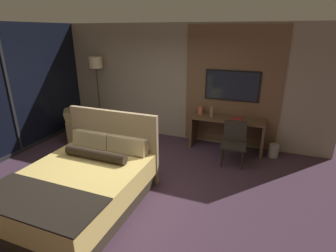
% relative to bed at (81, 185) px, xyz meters
% --- Properties ---
extents(ground_plane, '(16.00, 16.00, 0.00)m').
position_rel_bed_xyz_m(ground_plane, '(0.43, 0.66, -0.35)').
color(ground_plane, '#3D2838').
extents(wall_back_tv_panel, '(7.20, 0.09, 2.80)m').
position_rel_bed_xyz_m(wall_back_tv_panel, '(0.60, 3.26, 1.05)').
color(wall_back_tv_panel, gray).
rests_on(wall_back_tv_panel, ground_plane).
extents(wall_left_window, '(0.06, 6.00, 2.80)m').
position_rel_bed_xyz_m(wall_left_window, '(-2.57, 1.06, 0.98)').
color(wall_left_window, black).
rests_on(wall_left_window, ground_plane).
extents(bed, '(1.78, 2.20, 1.29)m').
position_rel_bed_xyz_m(bed, '(0.00, 0.00, 0.00)').
color(bed, '#33281E').
rests_on(bed, ground_plane).
extents(desk, '(1.65, 0.55, 0.76)m').
position_rel_bed_xyz_m(desk, '(1.78, 2.96, 0.16)').
color(desk, brown).
rests_on(desk, ground_plane).
extents(tv, '(1.21, 0.04, 0.68)m').
position_rel_bed_xyz_m(tv, '(1.78, 3.18, 1.10)').
color(tv, black).
extents(desk_chair, '(0.53, 0.53, 0.88)m').
position_rel_bed_xyz_m(desk_chair, '(2.03, 2.33, 0.17)').
color(desk_chair, '#28231E').
rests_on(desk_chair, ground_plane).
extents(armchair_by_window, '(1.00, 1.01, 0.81)m').
position_rel_bed_xyz_m(armchair_by_window, '(-1.74, 2.17, -0.07)').
color(armchair_by_window, olive).
rests_on(armchair_by_window, ground_plane).
extents(floor_lamp, '(0.34, 0.34, 1.99)m').
position_rel_bed_xyz_m(floor_lamp, '(-1.68, 2.95, 1.33)').
color(floor_lamp, '#282623').
rests_on(floor_lamp, ground_plane).
extents(vase_tall, '(0.08, 0.08, 0.24)m').
position_rel_bed_xyz_m(vase_tall, '(1.41, 2.90, 0.53)').
color(vase_tall, '#846647').
rests_on(vase_tall, desk).
extents(vase_short, '(0.12, 0.12, 0.18)m').
position_rel_bed_xyz_m(vase_short, '(1.12, 3.03, 0.50)').
color(vase_short, '#B2563D').
rests_on(vase_short, desk).
extents(book, '(0.23, 0.16, 0.03)m').
position_rel_bed_xyz_m(book, '(1.98, 2.95, 0.42)').
color(book, maroon).
rests_on(book, desk).
extents(waste_bin, '(0.22, 0.22, 0.28)m').
position_rel_bed_xyz_m(waste_bin, '(2.83, 2.91, -0.21)').
color(waste_bin, gray).
rests_on(waste_bin, ground_plane).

